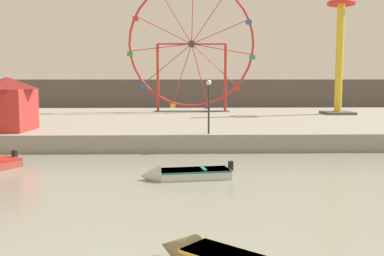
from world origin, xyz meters
The scene contains 7 objects.
quay_promenade centered at (0.00, 32.70, 0.57)m, with size 110.00×25.85×1.14m, color gray.
distant_town_skyline centered at (0.00, 55.98, 2.20)m, with size 140.00×3.00×4.40m, color #564C47.
motorboat_pale_grey centered at (1.03, 12.47, 0.23)m, with size 4.40×1.89×1.25m.
ferris_wheel_red_frame centered at (2.46, 39.60, 7.89)m, with size 13.14×1.20×13.44m.
drop_tower_yellow_tower centered at (16.56, 35.91, 8.73)m, with size 2.80×2.80×15.78m.
carnival_booth_red_striped centered at (-10.24, 22.50, 2.99)m, with size 3.38×3.98×3.57m.
promenade_lamp_far centered at (2.97, 20.43, 3.39)m, with size 0.32×0.32×3.37m.
Camera 1 is at (1.05, -8.57, 4.67)m, focal length 43.39 mm.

